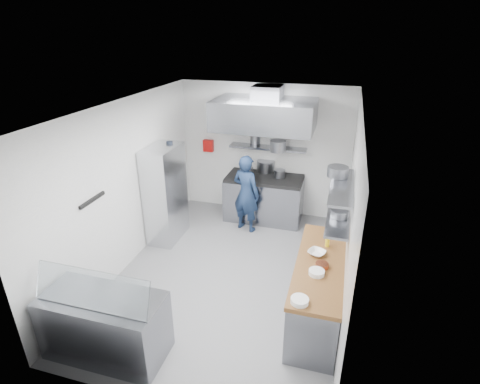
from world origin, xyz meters
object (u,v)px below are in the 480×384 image
(wire_rack, at_px, (166,194))
(display_case, at_px, (105,325))
(gas_range, at_px, (264,199))
(chef, at_px, (246,194))

(wire_rack, bearing_deg, display_case, -79.38)
(display_case, bearing_deg, gas_range, 74.98)
(gas_range, height_order, wire_rack, wire_rack)
(gas_range, xyz_separation_m, display_case, (-1.10, -4.10, -0.03))
(chef, distance_m, display_case, 3.66)
(chef, relative_size, wire_rack, 0.86)
(gas_range, distance_m, chef, 0.70)
(chef, relative_size, display_case, 1.06)
(chef, bearing_deg, gas_range, -94.60)
(gas_range, distance_m, wire_rack, 2.12)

